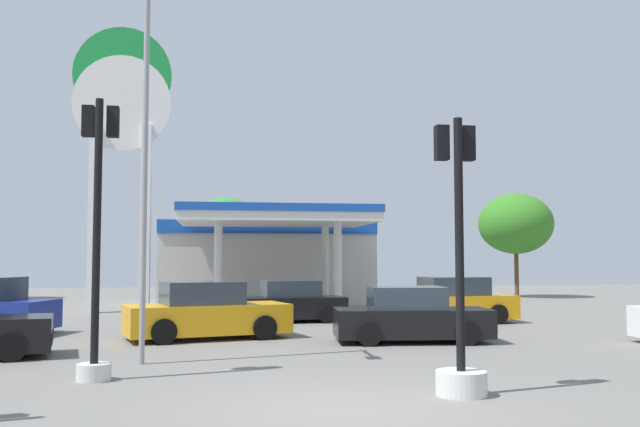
{
  "coord_description": "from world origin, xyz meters",
  "views": [
    {
      "loc": [
        -1.86,
        -9.9,
        2.14
      ],
      "look_at": [
        1.37,
        11.59,
        3.58
      ],
      "focal_mm": 38.98,
      "sensor_mm": 36.0,
      "label": 1
    }
  ],
  "objects_px": {
    "car_3": "(411,317)",
    "traffic_signal_0": "(460,313)",
    "car_6": "(206,313)",
    "traffic_signal_2": "(97,258)",
    "car_4": "(287,303)",
    "car_2": "(450,302)",
    "tree_2": "(516,224)",
    "station_pole_sign": "(122,130)",
    "corner_streetlamp": "(144,136)",
    "tree_1": "(225,225)"
  },
  "relations": [
    {
      "from": "car_2",
      "to": "tree_1",
      "type": "distance_m",
      "value": 18.07
    },
    {
      "from": "car_3",
      "to": "tree_2",
      "type": "bearing_deg",
      "value": 59.0
    },
    {
      "from": "car_3",
      "to": "car_6",
      "type": "distance_m",
      "value": 5.49
    },
    {
      "from": "traffic_signal_2",
      "to": "car_4",
      "type": "bearing_deg",
      "value": 67.37
    },
    {
      "from": "car_3",
      "to": "traffic_signal_0",
      "type": "relative_size",
      "value": 0.93
    },
    {
      "from": "tree_2",
      "to": "traffic_signal_2",
      "type": "bearing_deg",
      "value": -127.93
    },
    {
      "from": "car_3",
      "to": "traffic_signal_2",
      "type": "distance_m",
      "value": 8.68
    },
    {
      "from": "station_pole_sign",
      "to": "traffic_signal_2",
      "type": "bearing_deg",
      "value": -83.78
    },
    {
      "from": "car_2",
      "to": "tree_2",
      "type": "bearing_deg",
      "value": 58.28
    },
    {
      "from": "car_2",
      "to": "traffic_signal_2",
      "type": "distance_m",
      "value": 14.12
    },
    {
      "from": "car_3",
      "to": "corner_streetlamp",
      "type": "height_order",
      "value": "corner_streetlamp"
    },
    {
      "from": "station_pole_sign",
      "to": "traffic_signal_0",
      "type": "height_order",
      "value": "station_pole_sign"
    },
    {
      "from": "car_2",
      "to": "tree_2",
      "type": "distance_m",
      "value": 17.43
    },
    {
      "from": "car_3",
      "to": "car_6",
      "type": "relative_size",
      "value": 0.89
    },
    {
      "from": "corner_streetlamp",
      "to": "tree_2",
      "type": "bearing_deg",
      "value": 51.07
    },
    {
      "from": "car_6",
      "to": "traffic_signal_2",
      "type": "distance_m",
      "value": 6.66
    },
    {
      "from": "traffic_signal_2",
      "to": "tree_2",
      "type": "relative_size",
      "value": 0.86
    },
    {
      "from": "car_2",
      "to": "corner_streetlamp",
      "type": "xyz_separation_m",
      "value": [
        -9.38,
        -8.21,
        3.99
      ]
    },
    {
      "from": "tree_2",
      "to": "tree_1",
      "type": "bearing_deg",
      "value": 174.34
    },
    {
      "from": "car_4",
      "to": "corner_streetlamp",
      "type": "height_order",
      "value": "corner_streetlamp"
    },
    {
      "from": "car_4",
      "to": "corner_streetlamp",
      "type": "distance_m",
      "value": 10.89
    },
    {
      "from": "car_6",
      "to": "tree_2",
      "type": "bearing_deg",
      "value": 46.69
    },
    {
      "from": "car_4",
      "to": "tree_2",
      "type": "relative_size",
      "value": 0.7
    },
    {
      "from": "station_pole_sign",
      "to": "traffic_signal_2",
      "type": "xyz_separation_m",
      "value": [
        1.77,
        -16.23,
        -5.29
      ]
    },
    {
      "from": "traffic_signal_0",
      "to": "tree_1",
      "type": "distance_m",
      "value": 28.59
    },
    {
      "from": "car_6",
      "to": "traffic_signal_0",
      "type": "distance_m",
      "value": 9.44
    },
    {
      "from": "station_pole_sign",
      "to": "car_2",
      "type": "bearing_deg",
      "value": -28.45
    },
    {
      "from": "tree_2",
      "to": "car_4",
      "type": "bearing_deg",
      "value": -137.07
    },
    {
      "from": "tree_2",
      "to": "station_pole_sign",
      "type": "bearing_deg",
      "value": -158.59
    },
    {
      "from": "traffic_signal_0",
      "to": "tree_1",
      "type": "xyz_separation_m",
      "value": [
        -3.33,
        28.26,
        2.78
      ]
    },
    {
      "from": "car_4",
      "to": "car_6",
      "type": "bearing_deg",
      "value": -119.54
    },
    {
      "from": "tree_2",
      "to": "traffic_signal_0",
      "type": "bearing_deg",
      "value": -116.05
    },
    {
      "from": "station_pole_sign",
      "to": "car_3",
      "type": "relative_size",
      "value": 2.85
    },
    {
      "from": "car_3",
      "to": "traffic_signal_2",
      "type": "bearing_deg",
      "value": -146.85
    },
    {
      "from": "station_pole_sign",
      "to": "traffic_signal_0",
      "type": "xyz_separation_m",
      "value": [
        7.74,
        -18.5,
        -6.16
      ]
    },
    {
      "from": "car_6",
      "to": "traffic_signal_2",
      "type": "relative_size",
      "value": 0.91
    },
    {
      "from": "station_pole_sign",
      "to": "corner_streetlamp",
      "type": "xyz_separation_m",
      "value": [
        2.4,
        -14.59,
        -2.76
      ]
    },
    {
      "from": "traffic_signal_2",
      "to": "tree_1",
      "type": "height_order",
      "value": "tree_1"
    },
    {
      "from": "car_3",
      "to": "car_4",
      "type": "xyz_separation_m",
      "value": [
        -2.59,
        6.28,
        -0.01
      ]
    },
    {
      "from": "car_2",
      "to": "corner_streetlamp",
      "type": "bearing_deg",
      "value": -138.82
    },
    {
      "from": "traffic_signal_2",
      "to": "tree_2",
      "type": "bearing_deg",
      "value": 52.07
    },
    {
      "from": "station_pole_sign",
      "to": "car_6",
      "type": "distance_m",
      "value": 12.62
    },
    {
      "from": "station_pole_sign",
      "to": "traffic_signal_0",
      "type": "bearing_deg",
      "value": -67.3
    },
    {
      "from": "station_pole_sign",
      "to": "car_3",
      "type": "height_order",
      "value": "station_pole_sign"
    },
    {
      "from": "traffic_signal_0",
      "to": "tree_2",
      "type": "relative_size",
      "value": 0.75
    },
    {
      "from": "car_2",
      "to": "car_4",
      "type": "distance_m",
      "value": 5.56
    },
    {
      "from": "traffic_signal_0",
      "to": "tree_1",
      "type": "relative_size",
      "value": 0.79
    },
    {
      "from": "car_4",
      "to": "corner_streetlamp",
      "type": "bearing_deg",
      "value": -112.9
    },
    {
      "from": "car_2",
      "to": "traffic_signal_0",
      "type": "xyz_separation_m",
      "value": [
        -4.05,
        -12.11,
        0.59
      ]
    },
    {
      "from": "traffic_signal_2",
      "to": "corner_streetlamp",
      "type": "bearing_deg",
      "value": 68.93
    }
  ]
}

